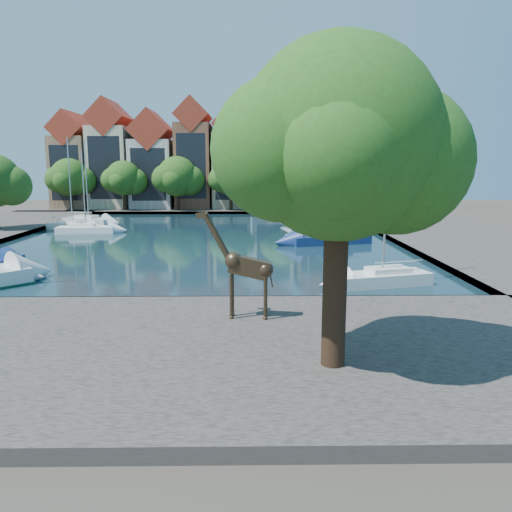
{
  "coord_description": "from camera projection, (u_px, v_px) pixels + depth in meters",
  "views": [
    {
      "loc": [
        4.68,
        -24.9,
        7.12
      ],
      "look_at": [
        5.02,
        -1.2,
        2.8
      ],
      "focal_mm": 35.0,
      "sensor_mm": 36.0,
      "label": 1
    }
  ],
  "objects": [
    {
      "name": "far_quay",
      "position": [
        220.0,
        208.0,
        80.75
      ],
      "size": [
        60.0,
        16.0,
        0.5
      ],
      "primitive_type": "cube",
      "color": "#4E4843",
      "rests_on": "ground"
    },
    {
      "name": "townhouse_center",
      "position": [
        194.0,
        157.0,
        79.23
      ],
      "size": [
        5.44,
        9.18,
        16.93
      ],
      "color": "brown",
      "rests_on": "far_quay"
    },
    {
      "name": "sailboat_left_e",
      "position": [
        89.0,
        219.0,
        61.12
      ],
      "size": [
        6.6,
        4.42,
        9.96
      ],
      "color": "silver",
      "rests_on": "water_basin"
    },
    {
      "name": "far_tree_far_west",
      "position": [
        70.0,
        179.0,
        74.14
      ],
      "size": [
        7.28,
        5.6,
        7.68
      ],
      "color": "#332114",
      "rests_on": "far_quay"
    },
    {
      "name": "sailboat_right_b",
      "position": [
        329.0,
        237.0,
        45.54
      ],
      "size": [
        7.8,
        4.51,
        13.44
      ],
      "color": "navy",
      "rests_on": "water_basin"
    },
    {
      "name": "far_tree_mid_east",
      "position": [
        232.0,
        179.0,
        74.49
      ],
      "size": [
        7.02,
        5.4,
        7.52
      ],
      "color": "#332114",
      "rests_on": "far_quay"
    },
    {
      "name": "near_quay",
      "position": [
        125.0,
        350.0,
        18.78
      ],
      "size": [
        50.0,
        14.0,
        0.5
      ],
      "primitive_type": "cube",
      "color": "#4E4843",
      "rests_on": "ground"
    },
    {
      "name": "far_tree_mid_west",
      "position": [
        178.0,
        178.0,
        74.35
      ],
      "size": [
        7.8,
        6.0,
        8.0
      ],
      "color": "#332114",
      "rests_on": "far_quay"
    },
    {
      "name": "water_basin",
      "position": [
        202.0,
        238.0,
        49.31
      ],
      "size": [
        38.0,
        50.0,
        0.08
      ],
      "primitive_type": "cube",
      "color": "black",
      "rests_on": "ground"
    },
    {
      "name": "townhouse_east_inner",
      "position": [
        232.0,
        161.0,
        79.43
      ],
      "size": [
        5.94,
        9.18,
        15.79
      ],
      "color": "tan",
      "rests_on": "far_quay"
    },
    {
      "name": "far_tree_east",
      "position": [
        285.0,
        178.0,
        74.58
      ],
      "size": [
        7.54,
        5.8,
        7.84
      ],
      "color": "#332114",
      "rests_on": "far_quay"
    },
    {
      "name": "sailboat_right_c",
      "position": [
        324.0,
        233.0,
        48.3
      ],
      "size": [
        5.73,
        3.13,
        10.23
      ],
      "color": "silver",
      "rests_on": "water_basin"
    },
    {
      "name": "sailboat_left_d",
      "position": [
        73.0,
        224.0,
        55.6
      ],
      "size": [
        5.81,
        3.26,
        10.08
      ],
      "color": "white",
      "rests_on": "water_basin"
    },
    {
      "name": "townhouse_west_end",
      "position": [
        75.0,
        164.0,
        79.14
      ],
      "size": [
        5.44,
        9.18,
        14.93
      ],
      "color": "#8E6C4D",
      "rests_on": "far_quay"
    },
    {
      "name": "sailboat_right_d",
      "position": [
        309.0,
        220.0,
        60.31
      ],
      "size": [
        5.57,
        3.22,
        10.06
      ],
      "color": "white",
      "rests_on": "water_basin"
    },
    {
      "name": "plane_tree",
      "position": [
        342.0,
        147.0,
        15.58
      ],
      "size": [
        8.32,
        6.4,
        10.62
      ],
      "color": "#332114",
      "rests_on": "near_quay"
    },
    {
      "name": "townhouse_east_mid",
      "position": [
        273.0,
        159.0,
        79.45
      ],
      "size": [
        6.43,
        9.18,
        16.65
      ],
      "color": "beige",
      "rests_on": "far_quay"
    },
    {
      "name": "right_quay",
      "position": [
        453.0,
        235.0,
        49.63
      ],
      "size": [
        14.0,
        52.0,
        0.5
      ],
      "primitive_type": "cube",
      "color": "#4E4843",
      "rests_on": "ground"
    },
    {
      "name": "sailboat_left_c",
      "position": [
        86.0,
        228.0,
        52.67
      ],
      "size": [
        6.05,
        2.52,
        8.6
      ],
      "color": "white",
      "rests_on": "water_basin"
    },
    {
      "name": "townhouse_east_end",
      "position": [
        313.0,
        165.0,
        79.72
      ],
      "size": [
        5.44,
        9.18,
        14.43
      ],
      "color": "brown",
      "rests_on": "far_quay"
    },
    {
      "name": "giraffe_statue",
      "position": [
        244.0,
        267.0,
        21.6
      ],
      "size": [
        3.28,
        0.7,
        4.68
      ],
      "color": "#36291B",
      "rests_on": "near_quay"
    },
    {
      "name": "townhouse_west_mid",
      "position": [
        112.0,
        158.0,
        79.07
      ],
      "size": [
        5.94,
        9.18,
        16.79
      ],
      "color": "beige",
      "rests_on": "far_quay"
    },
    {
      "name": "sailboat_right_a",
      "position": [
        383.0,
        275.0,
        29.7
      ],
      "size": [
        6.0,
        3.39,
        11.85
      ],
      "color": "silver",
      "rests_on": "water_basin"
    },
    {
      "name": "ground",
      "position": [
        158.0,
        305.0,
        25.71
      ],
      "size": [
        160.0,
        160.0,
        0.0
      ],
      "primitive_type": "plane",
      "color": "#38332B",
      "rests_on": "ground"
    },
    {
      "name": "far_tree_west",
      "position": [
        124.0,
        179.0,
        74.27
      ],
      "size": [
        6.76,
        5.2,
        7.36
      ],
      "color": "#332114",
      "rests_on": "far_quay"
    },
    {
      "name": "townhouse_west_inner",
      "position": [
        153.0,
        164.0,
        79.32
      ],
      "size": [
        6.43,
        9.18,
        15.15
      ],
      "color": "beige",
      "rests_on": "far_quay"
    },
    {
      "name": "far_tree_far_east",
      "position": [
        338.0,
        179.0,
        74.73
      ],
      "size": [
        6.76,
        5.2,
        7.36
      ],
      "color": "#332114",
      "rests_on": "far_quay"
    }
  ]
}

